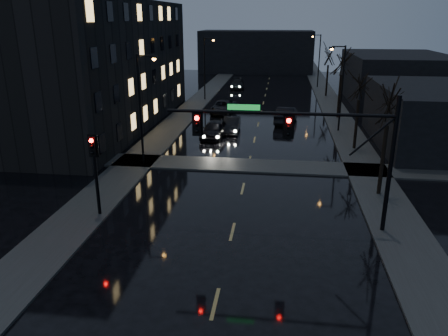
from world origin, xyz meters
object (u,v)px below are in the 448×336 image
(oncoming_car_a, at_px, (214,129))
(lead_car, at_px, (286,115))
(oncoming_car_b, at_px, (231,125))
(oncoming_car_d, at_px, (237,84))
(oncoming_car_c, at_px, (223,107))

(oncoming_car_a, xyz_separation_m, lead_car, (6.49, 6.71, 0.07))
(oncoming_car_a, xyz_separation_m, oncoming_car_b, (1.29, 2.25, -0.09))
(oncoming_car_d, height_order, lead_car, lead_car)
(oncoming_car_a, height_order, lead_car, lead_car)
(oncoming_car_a, height_order, oncoming_car_b, oncoming_car_a)
(oncoming_car_a, distance_m, lead_car, 9.34)
(oncoming_car_c, distance_m, oncoming_car_d, 18.34)
(oncoming_car_a, relative_size, oncoming_car_b, 1.09)
(oncoming_car_a, bearing_deg, lead_car, 52.86)
(oncoming_car_a, distance_m, oncoming_car_c, 10.76)
(oncoming_car_c, bearing_deg, oncoming_car_a, -83.61)
(oncoming_car_c, distance_m, lead_car, 8.16)
(oncoming_car_a, distance_m, oncoming_car_d, 29.10)
(oncoming_car_b, distance_m, oncoming_car_c, 8.70)
(oncoming_car_b, bearing_deg, oncoming_car_a, -120.94)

